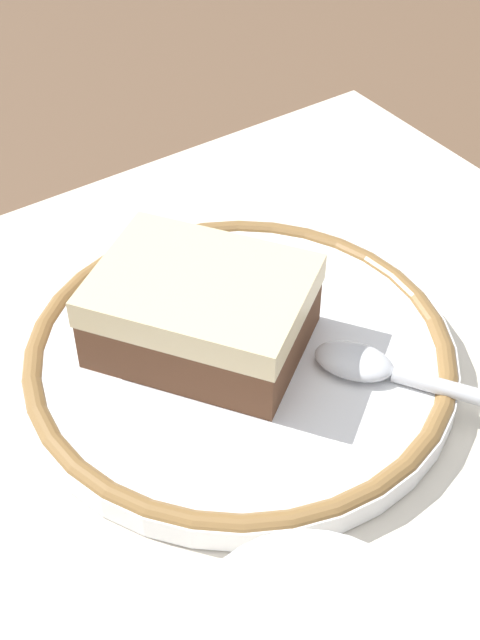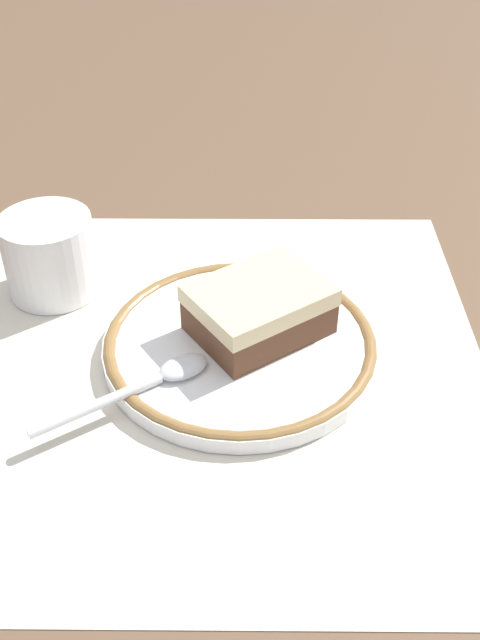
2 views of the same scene
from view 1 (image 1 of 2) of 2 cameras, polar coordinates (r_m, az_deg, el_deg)
name	(u,v)px [view 1 (image 1 of 2)]	position (r m, az deg, el deg)	size (l,w,h in m)	color
ground_plane	(289,386)	(0.45, 3.15, -4.27)	(2.40, 2.40, 0.00)	brown
placemat	(289,385)	(0.45, 3.16, -4.21)	(0.44, 0.43, 0.00)	beige
plate	(240,356)	(0.45, 0.00, -2.33)	(0.22, 0.22, 0.02)	white
cake_slice	(202,311)	(0.43, -2.47, 0.60)	(0.12, 0.13, 0.04)	brown
spoon	(410,377)	(0.43, 10.86, -3.62)	(0.09, 0.13, 0.01)	silver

